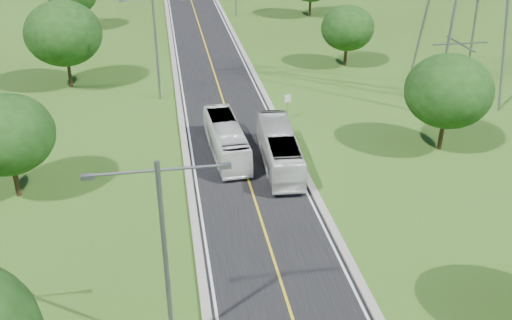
% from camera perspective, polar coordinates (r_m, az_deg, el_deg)
% --- Properties ---
extents(ground, '(260.00, 260.00, 0.00)m').
position_cam_1_polar(ground, '(71.42, -4.88, 10.71)').
color(ground, '#2D4A14').
rests_on(ground, ground).
extents(road, '(8.00, 150.00, 0.06)m').
position_cam_1_polar(road, '(77.17, -5.29, 11.98)').
color(road, black).
rests_on(road, ground).
extents(curb_left, '(0.50, 150.00, 0.22)m').
position_cam_1_polar(curb_left, '(76.97, -8.51, 11.82)').
color(curb_left, gray).
rests_on(curb_left, ground).
extents(curb_right, '(0.50, 150.00, 0.22)m').
position_cam_1_polar(curb_right, '(77.56, -2.09, 12.21)').
color(curb_right, gray).
rests_on(curb_right, ground).
extents(speed_limit_sign, '(0.55, 0.09, 2.40)m').
position_cam_1_polar(speed_limit_sign, '(51.01, 3.18, 5.75)').
color(speed_limit_sign, slate).
rests_on(speed_limit_sign, ground).
extents(streetlight_near_left, '(5.90, 0.25, 10.00)m').
position_cam_1_polar(streetlight_near_left, '(24.85, -9.16, -8.45)').
color(streetlight_near_left, slate).
rests_on(streetlight_near_left, ground).
extents(streetlight_mid_left, '(5.90, 0.25, 10.00)m').
position_cam_1_polar(streetlight_mid_left, '(55.16, -10.02, 11.82)').
color(streetlight_mid_left, slate).
rests_on(streetlight_mid_left, ground).
extents(tree_lb, '(6.30, 6.30, 7.33)m').
position_cam_1_polar(tree_lb, '(40.89, -23.71, 2.35)').
color(tree_lb, black).
rests_on(tree_lb, ground).
extents(tree_lc, '(7.56, 7.56, 8.79)m').
position_cam_1_polar(tree_lc, '(60.85, -18.71, 11.90)').
color(tree_lc, black).
rests_on(tree_lc, ground).
extents(tree_rb, '(6.72, 6.72, 7.82)m').
position_cam_1_polar(tree_rb, '(46.47, 18.69, 6.55)').
color(tree_rb, black).
rests_on(tree_rb, ground).
extents(tree_rc, '(5.88, 5.88, 6.84)m').
position_cam_1_polar(tree_rc, '(65.60, 9.14, 12.89)').
color(tree_rc, black).
rests_on(tree_rc, ground).
extents(bus_outbound, '(2.98, 10.17, 2.80)m').
position_cam_1_polar(bus_outbound, '(42.79, 2.36, 1.14)').
color(bus_outbound, silver).
rests_on(bus_outbound, road).
extents(bus_inbound, '(2.78, 9.70, 2.67)m').
position_cam_1_polar(bus_inbound, '(44.56, -3.01, 2.15)').
color(bus_inbound, white).
rests_on(bus_inbound, road).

